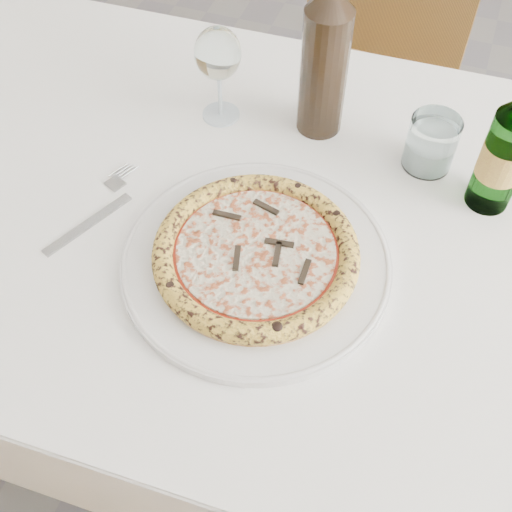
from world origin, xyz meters
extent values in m
cube|color=#585660|center=(0.00, 0.00, -0.01)|extent=(5.00, 6.00, 0.02)
cube|color=olive|center=(0.10, -0.04, 0.73)|extent=(1.39, 0.82, 0.04)
cube|color=white|center=(0.10, -0.04, 0.75)|extent=(1.45, 0.88, 0.01)
cube|color=white|center=(0.10, 0.37, 0.64)|extent=(1.42, 0.01, 0.22)
cylinder|color=olive|center=(-0.52, 0.28, 0.35)|extent=(0.06, 0.06, 0.71)
cube|color=olive|center=(0.09, 0.62, 0.45)|extent=(0.44, 0.44, 0.04)
cylinder|color=olive|center=(0.28, 0.78, 0.21)|extent=(0.04, 0.04, 0.43)
cylinder|color=olive|center=(0.25, 0.43, 0.21)|extent=(0.04, 0.04, 0.43)
cylinder|color=olive|center=(-0.07, 0.81, 0.21)|extent=(0.04, 0.04, 0.43)
cylinder|color=olive|center=(-0.10, 0.46, 0.21)|extent=(0.04, 0.04, 0.43)
cylinder|color=silver|center=(0.10, -0.14, 0.76)|extent=(0.37, 0.37, 0.01)
torus|color=silver|center=(0.10, -0.14, 0.77)|extent=(0.37, 0.37, 0.01)
cylinder|color=tan|center=(0.10, -0.14, 0.78)|extent=(0.27, 0.27, 0.01)
torus|color=gold|center=(0.10, -0.14, 0.78)|extent=(0.28, 0.28, 0.03)
cylinder|color=#BD4D24|center=(0.10, -0.14, 0.78)|extent=(0.23, 0.23, 0.00)
cylinder|color=beige|center=(0.10, -0.14, 0.79)|extent=(0.21, 0.21, 0.00)
cube|color=black|center=(0.13, -0.14, 0.79)|extent=(0.04, 0.01, 0.00)
cube|color=black|center=(0.12, -0.11, 0.79)|extent=(0.03, 0.04, 0.00)
cube|color=black|center=(0.07, -0.09, 0.79)|extent=(0.03, 0.04, 0.00)
cube|color=black|center=(0.07, -0.14, 0.79)|extent=(0.04, 0.01, 0.00)
cube|color=black|center=(0.08, -0.19, 0.79)|extent=(0.03, 0.04, 0.00)
cube|color=black|center=(0.13, -0.20, 0.79)|extent=(0.03, 0.04, 0.00)
cube|color=gray|center=(-0.15, -0.16, 0.76)|extent=(0.07, 0.14, 0.00)
cube|color=gray|center=(-0.15, -0.07, 0.76)|extent=(0.03, 0.03, 0.00)
cylinder|color=gray|center=(-0.16, -0.04, 0.76)|extent=(0.00, 0.04, 0.00)
cylinder|color=gray|center=(-0.15, -0.04, 0.76)|extent=(0.00, 0.04, 0.00)
cylinder|color=gray|center=(-0.15, -0.04, 0.76)|extent=(0.00, 0.04, 0.00)
cylinder|color=gray|center=(-0.14, -0.04, 0.76)|extent=(0.00, 0.04, 0.00)
cylinder|color=silver|center=(-0.06, 0.13, 0.76)|extent=(0.06, 0.06, 0.00)
cylinder|color=silver|center=(-0.06, 0.13, 0.80)|extent=(0.01, 0.01, 0.08)
ellipsoid|color=white|center=(-0.06, 0.13, 0.88)|extent=(0.07, 0.07, 0.08)
cylinder|color=white|center=(0.28, 0.13, 0.80)|extent=(0.08, 0.08, 0.09)
cylinder|color=white|center=(0.28, 0.13, 0.78)|extent=(0.07, 0.07, 0.04)
cylinder|color=#43803D|center=(0.38, 0.08, 0.83)|extent=(0.06, 0.06, 0.16)
cylinder|color=#E9E148|center=(0.38, 0.08, 0.84)|extent=(0.06, 0.06, 0.05)
cylinder|color=black|center=(0.10, 0.16, 0.86)|extent=(0.07, 0.07, 0.21)
camera|label=1|loc=(0.27, -0.64, 1.47)|focal=45.00mm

